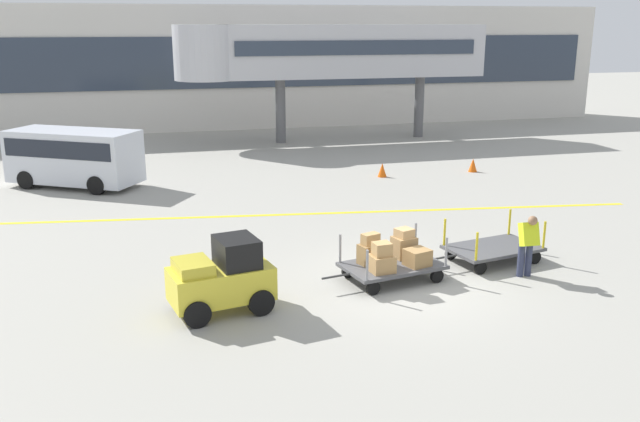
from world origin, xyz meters
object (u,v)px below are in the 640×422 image
(baggage_tug, at_px, (222,278))
(baggage_cart_lead, at_px, (392,258))
(shuttle_van, at_px, (74,154))
(safety_cone_near, at_px, (382,170))
(baggage_cart_middle, at_px, (493,249))
(baggage_handler, at_px, (528,243))
(safety_cone_far, at_px, (473,165))

(baggage_tug, distance_m, baggage_cart_lead, 4.16)
(baggage_cart_lead, bearing_deg, baggage_tug, -168.87)
(shuttle_van, height_order, safety_cone_near, shuttle_van)
(baggage_cart_middle, bearing_deg, safety_cone_near, 86.32)
(baggage_cart_middle, distance_m, safety_cone_near, 10.16)
(baggage_tug, relative_size, baggage_handler, 1.45)
(safety_cone_far, bearing_deg, baggage_cart_middle, -114.35)
(baggage_cart_middle, xyz_separation_m, shuttle_van, (-10.96, 11.48, 0.89))
(baggage_tug, distance_m, safety_cone_near, 13.85)
(baggage_cart_lead, xyz_separation_m, baggage_handler, (3.17, -0.62, 0.30))
(safety_cone_near, bearing_deg, baggage_handler, -92.15)
(shuttle_van, relative_size, safety_cone_far, 9.25)
(baggage_handler, xyz_separation_m, safety_cone_far, (4.35, 11.31, -0.59))
(baggage_cart_middle, bearing_deg, shuttle_van, 133.66)
(baggage_tug, distance_m, baggage_handler, 7.25)
(shuttle_van, bearing_deg, baggage_tug, -73.00)
(baggage_cart_middle, relative_size, shuttle_van, 0.61)
(shuttle_van, bearing_deg, safety_cone_near, -6.61)
(shuttle_van, height_order, safety_cone_far, shuttle_van)
(baggage_handler, relative_size, safety_cone_far, 2.84)
(baggage_tug, bearing_deg, baggage_handler, 1.47)
(baggage_handler, xyz_separation_m, shuttle_van, (-11.18, 12.68, 0.37))
(safety_cone_near, bearing_deg, safety_cone_far, -0.38)
(baggage_cart_middle, distance_m, safety_cone_far, 11.10)
(baggage_tug, height_order, baggage_cart_lead, baggage_tug)
(baggage_handler, distance_m, shuttle_van, 16.91)
(baggage_tug, height_order, safety_cone_near, baggage_tug)
(safety_cone_near, height_order, safety_cone_far, same)
(shuttle_van, bearing_deg, safety_cone_far, -5.04)
(baggage_tug, height_order, baggage_handler, baggage_tug)
(baggage_cart_middle, bearing_deg, baggage_handler, -79.30)
(safety_cone_near, bearing_deg, baggage_cart_lead, -108.53)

